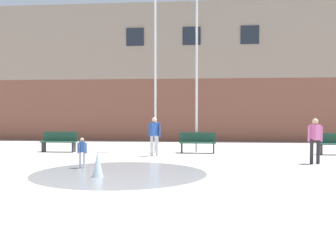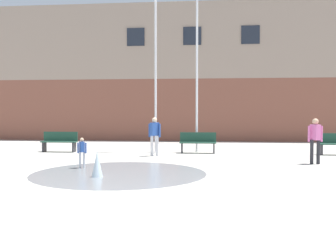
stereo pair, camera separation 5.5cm
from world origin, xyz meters
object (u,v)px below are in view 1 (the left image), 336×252
at_px(adult_watching, 154,133).
at_px(park_bench_near_trashcan, 198,142).
at_px(adult_near_bench, 315,137).
at_px(flagpole_right, 197,58).
at_px(flagpole_left, 156,54).
at_px(park_bench_left_of_flagpoles, 59,141).
at_px(child_in_fountain, 82,150).

bearing_deg(adult_watching, park_bench_near_trashcan, 175.53).
xyz_separation_m(adult_near_bench, adult_watching, (-5.89, 1.91, 0.00)).
bearing_deg(flagpole_right, flagpole_left, 180.00).
relative_size(adult_watching, flagpole_right, 0.20).
height_order(flagpole_left, flagpole_right, flagpole_left).
height_order(park_bench_left_of_flagpoles, flagpole_left, flagpole_left).
bearing_deg(flagpole_left, adult_near_bench, -31.92).
distance_m(flagpole_left, flagpole_right, 1.89).
distance_m(park_bench_left_of_flagpoles, flagpole_left, 5.92).
bearing_deg(park_bench_near_trashcan, flagpole_right, 94.31).
bearing_deg(flagpole_right, child_in_fountain, -122.76).
bearing_deg(park_bench_left_of_flagpoles, child_in_fountain, -61.67).
distance_m(adult_watching, flagpole_left, 3.97).
distance_m(park_bench_left_of_flagpoles, park_bench_near_trashcan, 6.28).
xyz_separation_m(child_in_fountain, flagpole_right, (3.57, 5.56, 3.66)).
bearing_deg(adult_watching, adult_near_bench, 119.85).
relative_size(park_bench_near_trashcan, flagpole_left, 0.19).
distance_m(park_bench_left_of_flagpoles, flagpole_right, 7.31).
height_order(adult_watching, child_in_fountain, adult_watching).
xyz_separation_m(park_bench_left_of_flagpoles, park_bench_near_trashcan, (6.28, 0.10, 0.00)).
bearing_deg(child_in_fountain, flagpole_left, 127.17).
xyz_separation_m(park_bench_left_of_flagpoles, adult_watching, (4.53, -1.25, 0.45)).
bearing_deg(park_bench_left_of_flagpoles, flagpole_left, 8.07).
xyz_separation_m(park_bench_near_trashcan, adult_watching, (-1.75, -1.35, 0.45)).
distance_m(park_bench_near_trashcan, flagpole_left, 4.43).
distance_m(adult_watching, child_in_fountain, 4.15).
distance_m(park_bench_left_of_flagpoles, adult_watching, 4.72).
distance_m(park_bench_near_trashcan, adult_near_bench, 5.29).
relative_size(park_bench_left_of_flagpoles, flagpole_right, 0.20).
bearing_deg(flagpole_right, park_bench_left_of_flagpoles, -174.35).
relative_size(park_bench_near_trashcan, adult_near_bench, 1.01).
height_order(park_bench_left_of_flagpoles, flagpole_right, flagpole_right).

